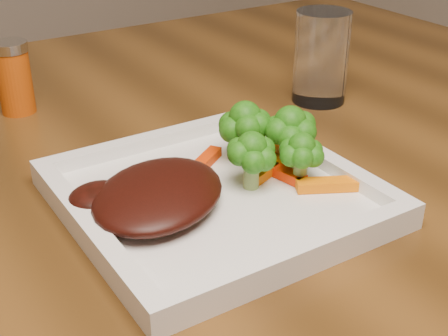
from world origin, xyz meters
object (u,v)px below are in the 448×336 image
plate (215,199)px  spice_shaker (14,78)px  steak (158,194)px  drinking_glass (321,57)px

plate → spice_shaker: 0.35m
plate → steak: (-0.06, 0.00, 0.02)m
drinking_glass → spice_shaker: bearing=153.4°
spice_shaker → drinking_glass: drinking_glass is taller
plate → spice_shaker: (-0.09, 0.33, 0.04)m
steak → drinking_glass: drinking_glass is taller
plate → steak: bearing=175.2°
plate → spice_shaker: size_ratio=2.93×
steak → spice_shaker: 0.33m
plate → spice_shaker: bearing=105.4°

